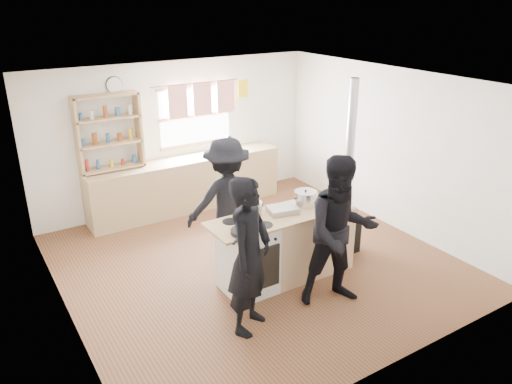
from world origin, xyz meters
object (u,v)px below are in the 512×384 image
stockpot_stove (252,209)px  bread_board (338,198)px  roast_tray (283,209)px  person_far (227,200)px  skillet_greens (243,231)px  person_near_right (341,232)px  thermos (229,144)px  flue_heater (346,210)px  stockpot_counter (305,198)px  person_near_left (249,256)px  cooking_island (287,245)px

stockpot_stove → bread_board: stockpot_stove is taller
roast_tray → person_far: person_far is taller
skillet_greens → stockpot_stove: 0.52m
stockpot_stove → person_near_right: person_near_right is taller
thermos → person_near_right: (-0.50, -3.54, -0.11)m
flue_heater → person_far: size_ratio=1.43×
person_far → skillet_greens: bearing=79.0°
stockpot_counter → flue_heater: (0.80, 0.09, -0.39)m
person_near_left → person_far: 1.64m
thermos → person_near_right: size_ratio=0.14×
roast_tray → person_near_right: person_near_right is taller
stockpot_stove → person_far: 0.73m
stockpot_stove → person_near_left: person_near_left is taller
stockpot_stove → bread_board: (1.20, -0.23, -0.04)m
cooking_island → person_near_right: size_ratio=1.06×
cooking_island → person_near_left: person_near_left is taller
cooking_island → bread_board: 0.94m
thermos → stockpot_counter: thermos is taller
roast_tray → person_far: 0.91m
stockpot_counter → person_far: (-0.72, 0.81, -0.15)m
stockpot_counter → person_near_right: (-0.12, -0.84, -0.10)m
thermos → bread_board: 2.83m
person_near_left → person_far: bearing=34.4°
flue_heater → person_near_left: (-2.09, -0.81, 0.26)m
person_near_left → cooking_island: bearing=-1.0°
bread_board → person_far: bearing=141.1°
flue_heater → stockpot_counter: bearing=-173.8°
skillet_greens → thermos: bearing=63.5°
skillet_greens → person_far: person_far is taller
flue_heater → person_near_right: 1.34m
person_near_right → person_far: person_near_right is taller
cooking_island → person_near_left: bearing=-146.0°
stockpot_stove → person_near_right: bearing=-56.4°
person_far → flue_heater: bearing=163.1°
person_far → person_near_right: bearing=118.5°
stockpot_stove → flue_heater: 1.59m
stockpot_counter → roast_tray: bearing=-175.9°
skillet_greens → person_near_right: 1.14m
stockpot_stove → person_near_left: bearing=-123.6°
person_near_left → person_near_right: bearing=-40.9°
person_far → person_near_left: bearing=78.1°
skillet_greens → flue_heater: size_ratio=0.17×
skillet_greens → roast_tray: 0.77m
bread_board → person_near_left: 1.85m
skillet_greens → person_far: 1.16m
thermos → person_near_left: size_ratio=0.15×
stockpot_stove → flue_heater: size_ratio=0.10×
cooking_island → person_far: bearing=113.4°
stockpot_counter → person_far: 1.09m
skillet_greens → stockpot_counter: (1.11, 0.28, 0.07)m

